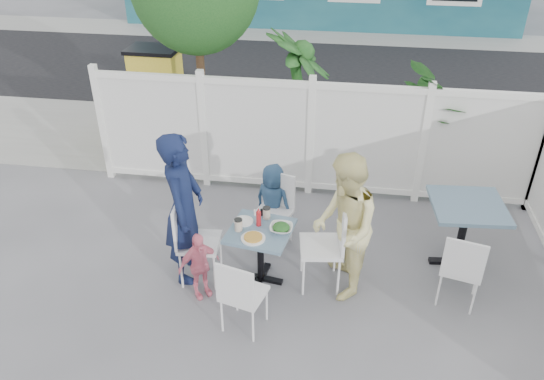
# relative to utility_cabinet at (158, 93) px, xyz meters

# --- Properties ---
(ground) EXTENTS (80.00, 80.00, 0.00)m
(ground) POSITION_rel_utility_cabinet_xyz_m (2.57, -4.00, -0.70)
(ground) COLOR slate
(near_sidewalk) EXTENTS (24.00, 2.60, 0.01)m
(near_sidewalk) POSITION_rel_utility_cabinet_xyz_m (2.57, -0.20, -0.69)
(near_sidewalk) COLOR gray
(near_sidewalk) RESTS_ON ground
(street) EXTENTS (24.00, 5.00, 0.01)m
(street) POSITION_rel_utility_cabinet_xyz_m (2.57, 3.50, -0.70)
(street) COLOR black
(street) RESTS_ON ground
(far_sidewalk) EXTENTS (24.00, 1.60, 0.01)m
(far_sidewalk) POSITION_rel_utility_cabinet_xyz_m (2.57, 6.60, -0.69)
(far_sidewalk) COLOR gray
(far_sidewalk) RESTS_ON ground
(fence_back) EXTENTS (5.86, 0.08, 1.60)m
(fence_back) POSITION_rel_utility_cabinet_xyz_m (2.67, -1.60, 0.09)
(fence_back) COLOR white
(fence_back) RESTS_ON ground
(utility_cabinet) EXTENTS (0.76, 0.55, 1.40)m
(utility_cabinet) POSITION_rel_utility_cabinet_xyz_m (0.00, 0.00, 0.00)
(utility_cabinet) COLOR gold
(utility_cabinet) RESTS_ON ground
(potted_shrub_a) EXTENTS (1.28, 1.28, 2.03)m
(potted_shrub_a) POSITION_rel_utility_cabinet_xyz_m (2.41, -0.90, 0.32)
(potted_shrub_a) COLOR #184B1B
(potted_shrub_a) RESTS_ON ground
(potted_shrub_b) EXTENTS (1.50, 1.68, 1.73)m
(potted_shrub_b) POSITION_rel_utility_cabinet_xyz_m (4.56, -1.00, 0.17)
(potted_shrub_b) COLOR #184B1B
(potted_shrub_b) RESTS_ON ground
(main_table) EXTENTS (0.72, 0.72, 0.67)m
(main_table) POSITION_rel_utility_cabinet_xyz_m (2.32, -3.53, -0.18)
(main_table) COLOR #465D77
(main_table) RESTS_ON ground
(spare_table) EXTENTS (0.82, 0.82, 0.81)m
(spare_table) POSITION_rel_utility_cabinet_xyz_m (4.48, -2.93, -0.07)
(spare_table) COLOR #465D77
(spare_table) RESTS_ON ground
(chair_left) EXTENTS (0.45, 0.47, 0.97)m
(chair_left) POSITION_rel_utility_cabinet_xyz_m (1.59, -3.59, -0.13)
(chair_left) COLOR white
(chair_left) RESTS_ON ground
(chair_right) EXTENTS (0.50, 0.51, 1.00)m
(chair_right) POSITION_rel_utility_cabinet_xyz_m (3.04, -3.47, -0.12)
(chair_right) COLOR white
(chair_right) RESTS_ON ground
(chair_back) EXTENTS (0.50, 0.49, 0.89)m
(chair_back) POSITION_rel_utility_cabinet_xyz_m (2.37, -2.81, -0.18)
(chair_back) COLOR white
(chair_back) RESTS_ON ground
(chair_near) EXTENTS (0.47, 0.46, 0.85)m
(chair_near) POSITION_rel_utility_cabinet_xyz_m (2.27, -4.30, -0.20)
(chair_near) COLOR white
(chair_near) RESTS_ON ground
(chair_spare) EXTENTS (0.48, 0.47, 0.87)m
(chair_spare) POSITION_rel_utility_cabinet_xyz_m (4.37, -3.61, -0.19)
(chair_spare) COLOR white
(chair_spare) RESTS_ON ground
(man) EXTENTS (0.45, 0.65, 1.71)m
(man) POSITION_rel_utility_cabinet_xyz_m (1.52, -3.53, 0.16)
(man) COLOR #121B3E
(man) RESTS_ON ground
(woman) EXTENTS (0.72, 0.86, 1.59)m
(woman) POSITION_rel_utility_cabinet_xyz_m (3.18, -3.54, 0.10)
(woman) COLOR #E7D54E
(woman) RESTS_ON ground
(boy) EXTENTS (0.56, 0.48, 0.97)m
(boy) POSITION_rel_utility_cabinet_xyz_m (2.33, -2.70, -0.21)
(boy) COLOR navy
(boy) RESTS_ON ground
(toddler) EXTENTS (0.47, 0.44, 0.78)m
(toddler) POSITION_rel_utility_cabinet_xyz_m (1.74, -3.86, -0.31)
(toddler) COLOR pink
(toddler) RESTS_ON ground
(plate_main) EXTENTS (0.25, 0.25, 0.02)m
(plate_main) POSITION_rel_utility_cabinet_xyz_m (2.28, -3.70, -0.02)
(plate_main) COLOR white
(plate_main) RESTS_ON main_table
(plate_side) EXTENTS (0.21, 0.21, 0.01)m
(plate_side) POSITION_rel_utility_cabinet_xyz_m (2.12, -3.42, -0.02)
(plate_side) COLOR white
(plate_side) RESTS_ON main_table
(salad_bowl) EXTENTS (0.24, 0.24, 0.06)m
(salad_bowl) POSITION_rel_utility_cabinet_xyz_m (2.54, -3.52, 0.00)
(salad_bowl) COLOR white
(salad_bowl) RESTS_ON main_table
(coffee_cup_a) EXTENTS (0.08, 0.08, 0.12)m
(coffee_cup_a) POSITION_rel_utility_cabinet_xyz_m (2.10, -3.57, 0.03)
(coffee_cup_a) COLOR beige
(coffee_cup_a) RESTS_ON main_table
(coffee_cup_b) EXTENTS (0.08, 0.08, 0.12)m
(coffee_cup_b) POSITION_rel_utility_cabinet_xyz_m (2.36, -3.31, 0.03)
(coffee_cup_b) COLOR beige
(coffee_cup_b) RESTS_ON main_table
(ketchup_bottle) EXTENTS (0.05, 0.05, 0.17)m
(ketchup_bottle) POSITION_rel_utility_cabinet_xyz_m (2.29, -3.46, 0.05)
(ketchup_bottle) COLOR red
(ketchup_bottle) RESTS_ON main_table
(salt_shaker) EXTENTS (0.03, 0.03, 0.07)m
(salt_shaker) POSITION_rel_utility_cabinet_xyz_m (2.22, -3.27, 0.00)
(salt_shaker) COLOR white
(salt_shaker) RESTS_ON main_table
(pepper_shaker) EXTENTS (0.03, 0.03, 0.08)m
(pepper_shaker) POSITION_rel_utility_cabinet_xyz_m (2.30, -3.27, 0.01)
(pepper_shaker) COLOR black
(pepper_shaker) RESTS_ON main_table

